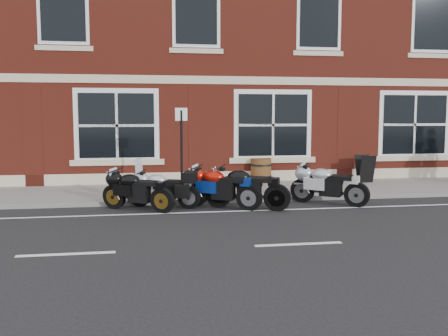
{
  "coord_description": "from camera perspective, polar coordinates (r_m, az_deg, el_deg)",
  "views": [
    {
      "loc": [
        -2.72,
        -11.37,
        2.29
      ],
      "look_at": [
        -0.6,
        1.6,
        0.9
      ],
      "focal_mm": 40.0,
      "sensor_mm": 36.0,
      "label": 1
    }
  ],
  "objects": [
    {
      "name": "sidewalk",
      "position": [
        14.79,
        1.41,
        -2.62
      ],
      "size": [
        30.0,
        3.0,
        0.12
      ],
      "primitive_type": "cube",
      "color": "slate",
      "rests_on": "ground"
    },
    {
      "name": "moto_sport_black",
      "position": [
        12.16,
        -9.92,
        -2.44
      ],
      "size": [
        1.72,
        1.2,
        0.89
      ],
      "rotation": [
        0.0,
        0.0,
        0.98
      ],
      "color": "black",
      "rests_on": "ground"
    },
    {
      "name": "a_board_sign",
      "position": [
        16.78,
        15.84,
        -0.08
      ],
      "size": [
        0.58,
        0.43,
        0.89
      ],
      "primitive_type": null,
      "rotation": [
        0.0,
        0.0,
        0.14
      ],
      "color": "black",
      "rests_on": "sidewalk"
    },
    {
      "name": "barrel_planter",
      "position": [
        16.21,
        4.24,
        -0.27
      ],
      "size": [
        0.7,
        0.7,
        0.77
      ],
      "color": "#4F2C15",
      "rests_on": "sidewalk"
    },
    {
      "name": "ground",
      "position": [
        11.91,
        4.1,
        -5.05
      ],
      "size": [
        80.0,
        80.0,
        0.0
      ],
      "primitive_type": "plane",
      "color": "black",
      "rests_on": "ground"
    },
    {
      "name": "moto_naked_black",
      "position": [
        12.21,
        2.52,
        -2.13
      ],
      "size": [
        1.96,
        1.09,
        0.96
      ],
      "rotation": [
        0.0,
        0.0,
        1.1
      ],
      "color": "black",
      "rests_on": "ground"
    },
    {
      "name": "kerb",
      "position": [
        13.26,
        2.68,
        -3.63
      ],
      "size": [
        30.0,
        0.16,
        0.12
      ],
      "primitive_type": "cube",
      "color": "slate",
      "rests_on": "ground"
    },
    {
      "name": "moto_sport_silver",
      "position": [
        13.09,
        11.78,
        -1.77
      ],
      "size": [
        1.69,
        1.41,
        0.93
      ],
      "rotation": [
        0.0,
        0.0,
        0.89
      ],
      "color": "black",
      "rests_on": "ground"
    },
    {
      "name": "moto_sport_red",
      "position": [
        12.3,
        -0.4,
        -2.12
      ],
      "size": [
        1.83,
        1.25,
        0.94
      ],
      "rotation": [
        0.0,
        0.0,
        0.99
      ],
      "color": "black",
      "rests_on": "ground"
    },
    {
      "name": "moto_touring_silver",
      "position": [
        12.51,
        -7.07,
        -2.23
      ],
      "size": [
        1.76,
        0.82,
        1.22
      ],
      "rotation": [
        0.0,
        0.0,
        1.18
      ],
      "color": "black",
      "rests_on": "ground"
    },
    {
      "name": "parking_sign",
      "position": [
        13.13,
        -4.88,
        2.51
      ],
      "size": [
        0.33,
        0.12,
        2.36
      ],
      "rotation": [
        0.0,
        0.0,
        0.3
      ],
      "color": "black",
      "rests_on": "sidewalk"
    },
    {
      "name": "pub_building",
      "position": [
        22.34,
        -2.25,
        15.61
      ],
      "size": [
        24.0,
        12.0,
        12.0
      ],
      "primitive_type": "cube",
      "color": "maroon",
      "rests_on": "ground"
    }
  ]
}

